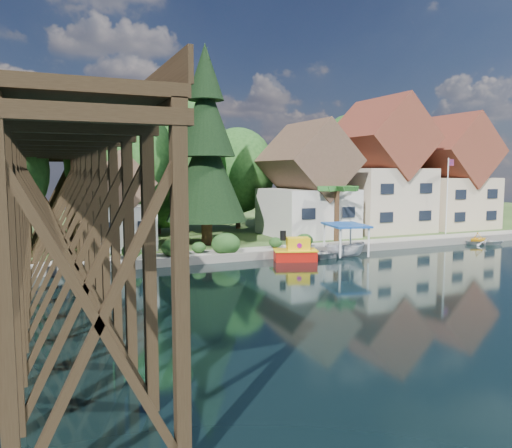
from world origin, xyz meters
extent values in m
plane|color=black|center=(0.00, 0.00, 0.00)|extent=(140.00, 140.00, 0.00)
cube|color=#2A491D|center=(0.00, 34.00, 0.25)|extent=(140.00, 52.00, 0.50)
cube|color=slate|center=(4.00, 8.00, 0.31)|extent=(60.00, 0.40, 0.62)
cube|color=gray|center=(6.00, 9.30, 0.53)|extent=(50.00, 2.60, 0.06)
cube|color=black|center=(-16.00, -16.00, 4.00)|extent=(4.00, 0.36, 8.00)
cube|color=black|center=(-16.00, -12.80, 4.00)|extent=(4.00, 0.36, 8.00)
cube|color=black|center=(-16.00, -9.60, 4.00)|extent=(4.00, 0.36, 8.00)
cube|color=black|center=(-16.00, -6.40, 4.00)|extent=(4.00, 0.36, 8.00)
cube|color=black|center=(-16.00, -3.20, 4.00)|extent=(4.00, 0.36, 8.00)
cube|color=black|center=(-16.00, 0.00, 4.00)|extent=(4.00, 0.36, 8.00)
cube|color=black|center=(-16.00, 3.20, 4.00)|extent=(4.00, 0.36, 8.00)
cube|color=black|center=(-16.00, 6.40, 4.00)|extent=(4.00, 0.36, 8.00)
cube|color=black|center=(-16.00, 9.60, 4.00)|extent=(4.00, 0.36, 8.00)
cube|color=black|center=(-16.00, 12.80, 4.00)|extent=(4.00, 0.36, 8.00)
cube|color=black|center=(-16.00, 16.00, 4.00)|extent=(4.00, 0.36, 8.00)
cube|color=black|center=(-16.00, 19.20, 4.00)|extent=(4.00, 0.36, 8.00)
cube|color=black|center=(-16.00, 22.40, 4.00)|extent=(4.00, 0.36, 8.00)
cube|color=black|center=(-16.00, 25.60, 4.00)|extent=(4.00, 0.36, 8.00)
cube|color=black|center=(-17.75, 6.00, 8.05)|extent=(0.35, 44.00, 0.35)
cube|color=black|center=(-14.25, 6.00, 8.05)|extent=(0.35, 44.00, 0.35)
cube|color=black|center=(-16.00, 6.00, 8.35)|extent=(4.00, 44.00, 0.30)
cube|color=black|center=(-18.00, 6.00, 8.90)|extent=(0.12, 44.00, 0.80)
cube|color=black|center=(-14.00, 6.00, 8.90)|extent=(0.12, 44.00, 0.80)
cube|color=beige|center=(7.00, 16.00, 2.75)|extent=(7.50, 8.00, 4.50)
cube|color=brown|center=(7.00, 16.00, 7.70)|extent=(7.64, 8.64, 7.64)
cube|color=black|center=(4.90, 11.96, 2.98)|extent=(1.35, 0.08, 1.00)
cube|color=black|center=(9.10, 11.96, 2.98)|extent=(1.35, 0.08, 1.00)
cube|color=#C4B399|center=(16.00, 16.50, 3.75)|extent=(8.50, 8.50, 6.50)
cube|color=brown|center=(16.00, 16.50, 10.06)|extent=(8.65, 9.18, 8.65)
cube|color=black|center=(13.62, 12.21, 4.08)|extent=(1.53, 0.08, 1.00)
cube|color=black|center=(18.38, 12.21, 4.08)|extent=(1.53, 0.08, 1.00)
cube|color=beige|center=(25.00, 16.00, 3.25)|extent=(8.00, 8.00, 5.50)
cube|color=brown|center=(25.00, 16.00, 8.88)|extent=(8.15, 8.64, 8.15)
cube|color=black|center=(22.76, 11.96, 3.53)|extent=(1.44, 0.08, 1.00)
cube|color=black|center=(27.24, 11.96, 3.53)|extent=(1.44, 0.08, 1.00)
cube|color=beige|center=(-11.00, 14.50, 2.25)|extent=(5.00, 5.00, 3.50)
cube|color=brown|center=(-11.00, 14.50, 5.80)|extent=(5.09, 5.40, 5.09)
cube|color=black|center=(-12.40, 11.96, 2.43)|extent=(0.90, 0.08, 1.00)
cube|color=black|center=(-9.60, 11.96, 2.43)|extent=(0.90, 0.08, 1.00)
cylinder|color=#382314|center=(-10.00, 19.00, 2.75)|extent=(0.50, 0.50, 4.50)
ellipsoid|color=#194117|center=(-10.00, 19.00, 7.50)|extent=(4.40, 4.40, 5.06)
cylinder|color=#382314|center=(-6.00, 23.00, 2.98)|extent=(0.50, 0.50, 4.95)
ellipsoid|color=#194117|center=(-6.00, 23.00, 8.20)|extent=(5.00, 5.00, 5.75)
cylinder|color=#382314|center=(3.00, 24.00, 2.52)|extent=(0.50, 0.50, 4.05)
ellipsoid|color=#194117|center=(3.00, 24.00, 6.80)|extent=(4.00, 4.00, 4.60)
cylinder|color=#382314|center=(18.00, 24.00, 2.75)|extent=(0.50, 0.50, 4.50)
ellipsoid|color=#194117|center=(18.00, 24.00, 7.50)|extent=(4.60, 4.60, 5.29)
cylinder|color=#382314|center=(26.00, 20.00, 2.30)|extent=(0.50, 0.50, 3.60)
ellipsoid|color=#194117|center=(26.00, 20.00, 6.10)|extent=(3.80, 3.80, 4.37)
ellipsoid|color=#1A3D16|center=(-8.00, 9.20, 1.27)|extent=(1.98, 1.98, 1.53)
ellipsoid|color=#1A3D16|center=(-6.00, 9.50, 1.09)|extent=(1.54, 1.54, 1.19)
ellipsoid|color=#1A3D16|center=(-4.00, 9.00, 1.35)|extent=(2.20, 2.20, 1.70)
ellipsoid|color=#1A3D16|center=(-11.00, 9.40, 1.18)|extent=(1.76, 1.76, 1.36)
ellipsoid|color=#1A3D16|center=(0.50, 9.60, 1.09)|extent=(1.54, 1.54, 1.19)
ellipsoid|color=#1A3D16|center=(3.00, 9.30, 1.18)|extent=(1.76, 1.76, 1.36)
cylinder|color=#382314|center=(-3.91, 13.89, 2.04)|extent=(0.92, 0.92, 3.08)
cone|color=black|center=(-3.91, 13.89, 6.66)|extent=(6.77, 6.77, 8.21)
cone|color=black|center=(-3.91, 13.89, 11.28)|extent=(4.93, 4.93, 6.67)
cone|color=black|center=(-3.91, 13.89, 14.87)|extent=(3.08, 3.08, 4.62)
cylinder|color=#382314|center=(7.28, 11.15, 2.75)|extent=(0.45, 0.45, 4.49)
ellipsoid|color=#1D4B19|center=(7.28, 11.15, 5.20)|extent=(4.87, 4.87, 1.02)
cylinder|color=white|center=(20.12, 11.17, 4.26)|extent=(0.11, 0.11, 7.51)
cube|color=red|center=(20.68, 11.36, 7.58)|extent=(1.03, 0.38, 0.64)
cube|color=#AE130B|center=(0.60, 6.44, 0.36)|extent=(3.48, 2.58, 0.83)
cube|color=yellow|center=(0.60, 6.44, 0.81)|extent=(3.61, 2.71, 0.10)
cube|color=yellow|center=(0.80, 6.38, 1.24)|extent=(1.97, 1.72, 1.04)
cylinder|color=black|center=(-0.28, 6.75, 1.92)|extent=(0.46, 0.46, 0.72)
cylinder|color=#990B70|center=(0.59, 5.77, 1.24)|extent=(0.38, 0.20, 0.37)
cylinder|color=#990B70|center=(1.01, 6.98, 1.24)|extent=(0.38, 0.20, 0.37)
cylinder|color=#990B70|center=(1.58, 6.10, 1.24)|extent=(0.20, 0.38, 0.37)
imported|color=silver|center=(2.64, 6.85, 0.43)|extent=(4.82, 3.99, 0.87)
imported|color=silver|center=(5.05, 6.38, 0.63)|extent=(3.44, 1.88, 1.26)
cube|color=#194BA3|center=(5.05, 6.38, 2.52)|extent=(3.55, 4.52, 0.15)
cylinder|color=white|center=(5.79, 4.42, 1.39)|extent=(0.15, 0.15, 2.27)
cylinder|color=white|center=(6.53, 7.87, 1.39)|extent=(0.15, 0.15, 2.27)
cylinder|color=white|center=(3.58, 4.89, 1.39)|extent=(0.15, 0.15, 2.27)
cylinder|color=white|center=(4.31, 8.34, 1.39)|extent=(0.15, 0.15, 2.27)
imported|color=yellow|center=(20.22, 7.22, 0.62)|extent=(2.63, 2.36, 1.23)
imported|color=white|center=(20.63, 6.85, 0.36)|extent=(4.17, 3.71, 0.71)
camera|label=1|loc=(-17.05, -26.25, 6.67)|focal=35.00mm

